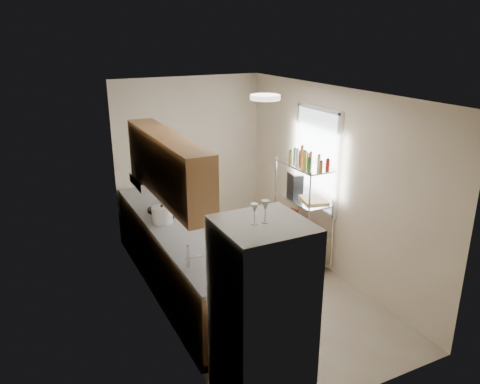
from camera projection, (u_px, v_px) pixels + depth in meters
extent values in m
cube|color=#AFA68E|center=(251.00, 287.00, 6.33)|extent=(2.50, 4.40, 0.01)
cube|color=white|center=(253.00, 91.00, 5.47)|extent=(2.50, 4.40, 0.01)
cube|color=beige|center=(190.00, 156.00, 7.76)|extent=(2.50, 0.01, 2.60)
cube|color=beige|center=(371.00, 273.00, 4.04)|extent=(2.50, 0.01, 2.60)
cube|color=beige|center=(155.00, 212.00, 5.37)|extent=(0.01, 4.40, 2.60)
cube|color=beige|center=(332.00, 182.00, 6.43)|extent=(0.01, 4.40, 2.60)
cube|color=#AB7649|center=(174.00, 258.00, 6.17)|extent=(0.60, 3.48, 0.86)
cube|color=gray|center=(174.00, 227.00, 6.03)|extent=(0.63, 3.51, 0.04)
cube|color=#B7BABC|center=(205.00, 265.00, 5.05)|extent=(0.52, 0.44, 0.04)
cube|color=#B7BABC|center=(163.00, 218.00, 7.43)|extent=(0.01, 0.55, 0.72)
cube|color=#AB7649|center=(167.00, 165.00, 5.37)|extent=(0.33, 2.20, 0.72)
cube|color=#B7BABC|center=(154.00, 181.00, 6.21)|extent=(0.50, 0.60, 0.12)
cube|color=white|center=(317.00, 159.00, 6.63)|extent=(0.06, 1.00, 1.46)
cube|color=silver|center=(301.00, 255.00, 6.97)|extent=(0.45, 0.90, 0.02)
cube|color=silver|center=(303.00, 228.00, 6.82)|extent=(0.45, 0.90, 0.02)
cube|color=silver|center=(304.00, 199.00, 6.68)|extent=(0.45, 0.90, 0.02)
cube|color=silver|center=(305.00, 165.00, 6.51)|extent=(0.45, 0.90, 0.02)
cylinder|color=silver|center=(308.00, 227.00, 6.29)|extent=(0.02, 0.02, 1.55)
cylinder|color=silver|center=(275.00, 206.00, 7.03)|extent=(0.02, 0.02, 1.55)
cylinder|color=silver|center=(334.00, 221.00, 6.47)|extent=(0.02, 0.02, 1.55)
cylinder|color=silver|center=(299.00, 202.00, 7.21)|extent=(0.02, 0.02, 1.55)
cylinder|color=white|center=(265.00, 97.00, 5.23)|extent=(0.34, 0.34, 0.05)
cube|color=silver|center=(262.00, 316.00, 4.11)|extent=(0.74, 0.74, 1.79)
cylinder|color=silver|center=(162.00, 215.00, 6.08)|extent=(0.27, 0.27, 0.22)
cylinder|color=black|center=(165.00, 216.00, 6.27)|extent=(0.36, 0.36, 0.05)
cylinder|color=black|center=(156.00, 210.00, 6.47)|extent=(0.24, 0.24, 0.05)
cube|color=tan|center=(314.00, 200.00, 6.57)|extent=(0.42, 0.49, 0.03)
cube|color=black|center=(295.00, 182.00, 6.93)|extent=(0.20, 0.27, 0.29)
cube|color=#A62B14|center=(292.00, 214.00, 7.09)|extent=(0.13, 0.16, 0.16)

